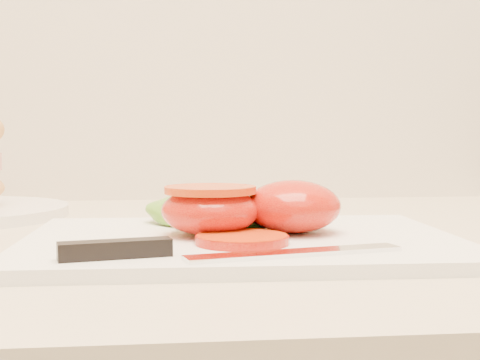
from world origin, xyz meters
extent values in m
cube|color=white|center=(-0.26, 1.59, 0.94)|extent=(0.36, 0.26, 0.01)
ellipsoid|color=red|center=(-0.21, 1.61, 0.96)|extent=(0.08, 0.08, 0.04)
ellipsoid|color=red|center=(-0.28, 1.60, 0.96)|extent=(0.08, 0.08, 0.04)
cylinder|color=#B31C07|center=(-0.28, 1.60, 0.98)|extent=(0.08, 0.08, 0.01)
cylinder|color=#DF5310|center=(-0.26, 1.55, 0.94)|extent=(0.07, 0.07, 0.01)
ellipsoid|color=#71B02E|center=(-0.27, 1.67, 0.95)|extent=(0.16, 0.14, 0.03)
cube|color=silver|center=(-0.23, 1.50, 0.94)|extent=(0.16, 0.05, 0.00)
cube|color=black|center=(-0.35, 1.51, 0.95)|extent=(0.08, 0.03, 0.01)
camera|label=1|loc=(-0.32, 1.06, 1.02)|focal=50.00mm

